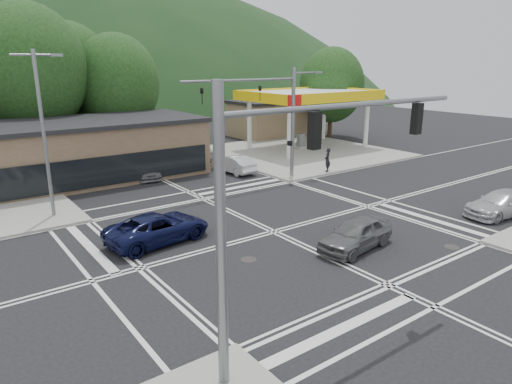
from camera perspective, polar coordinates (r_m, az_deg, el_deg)
ground at (r=23.39m, az=2.24°, el=-5.00°), size 120.00×120.00×0.00m
sidewalk_ne at (r=43.78m, az=5.45°, el=5.00°), size 16.00×16.00×0.15m
gas_station_canopy at (r=45.18m, az=6.70°, el=11.66°), size 12.32×8.34×5.75m
convenience_store at (r=54.24m, az=2.42°, el=9.13°), size 10.00×6.00×3.80m
commercial_row at (r=35.11m, az=-26.43°, el=3.86°), size 24.00×8.00×4.00m
hill_north at (r=108.25m, az=-29.33°, el=9.56°), size 252.00×126.00×140.00m
tree_n_b at (r=41.77m, az=-26.50°, el=13.59°), size 9.00×9.00×12.98m
tree_n_c at (r=43.63m, az=-17.05°, el=12.85°), size 7.60×7.60×10.87m
tree_n_e at (r=46.55m, az=-22.39°, el=13.32°), size 8.40×8.40×11.98m
tree_ne at (r=52.88m, az=9.44°, el=13.05°), size 7.20×7.20×9.99m
streetlight_nw at (r=26.78m, az=-24.98°, el=7.39°), size 2.50×0.25×9.00m
signal_mast_ne at (r=32.75m, az=2.96°, el=10.19°), size 11.65×0.30×8.00m
signal_mast_sw at (r=11.90m, az=2.91°, el=0.09°), size 9.14×0.28×8.00m
car_blue_west at (r=22.39m, az=-12.16°, el=-4.40°), size 5.36×2.98×1.42m
car_grey_center at (r=21.60m, az=12.36°, el=-5.14°), size 4.47×2.33×1.45m
car_silver_east at (r=29.12m, az=28.33°, el=-1.28°), size 4.95×2.58×1.37m
car_queue_a at (r=35.66m, az=-2.85°, el=3.53°), size 1.75×4.25×1.37m
car_queue_b at (r=40.65m, az=-7.60°, el=5.07°), size 2.30×4.67×1.53m
car_northbound at (r=35.15m, az=-14.02°, el=2.83°), size 2.17×4.63×1.31m
pedestrian at (r=35.69m, az=8.92°, el=4.00°), size 0.80×0.77×1.84m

